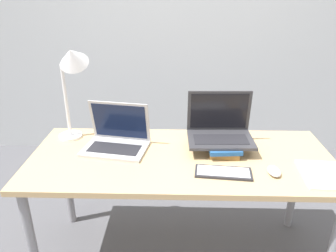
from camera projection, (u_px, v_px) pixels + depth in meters
wall_back at (181, 10)px, 2.88m from camera, size 8.00×0.05×2.70m
desk at (181, 167)px, 1.82m from camera, size 1.65×0.71×0.70m
laptop_left at (117, 139)px, 1.87m from camera, size 0.39×0.31×0.26m
book_stack at (223, 146)px, 1.84m from camera, size 0.19×0.26×0.06m
laptop_on_books at (220, 130)px, 1.85m from camera, size 0.37×0.26×0.26m
wireless_keyboard at (223, 172)px, 1.62m from camera, size 0.29×0.14×0.01m
mouse at (274, 171)px, 1.62m from camera, size 0.06×0.11×0.03m
notepad at (324, 175)px, 1.61m from camera, size 0.23×0.28×0.01m
desk_lamp at (72, 68)px, 1.81m from camera, size 0.23×0.20×0.59m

